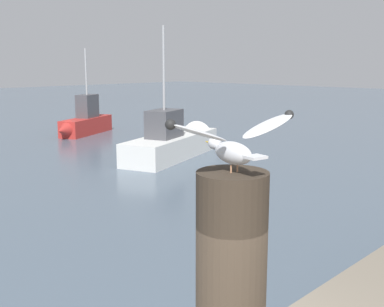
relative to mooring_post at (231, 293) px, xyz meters
name	(u,v)px	position (x,y,z in m)	size (l,w,h in m)	color
mooring_post	(231,293)	(0.00, 0.00, 0.00)	(0.33, 0.33, 1.15)	#382D23
seagull	(233,142)	(0.00, 0.00, 0.71)	(0.69, 0.39, 0.26)	tan
boat_red	(84,122)	(10.71, 17.44, -1.60)	(3.88, 2.42, 3.88)	#B72D28
boat_white	(180,141)	(10.32, 10.83, -1.68)	(5.84, 3.08, 4.61)	silver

